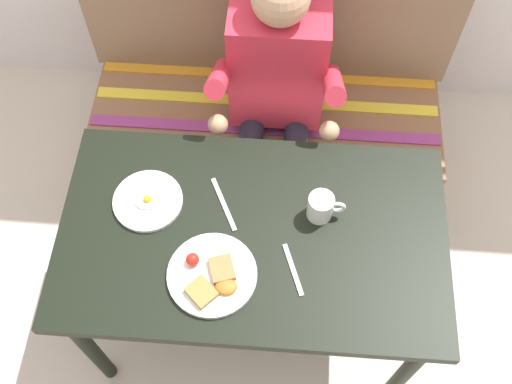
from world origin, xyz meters
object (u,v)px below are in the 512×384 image
(couch, at_px, (266,113))
(plate_eggs, at_px, (148,201))
(table, at_px, (253,244))
(coffee_mug, at_px, (321,206))
(plate_breakfast, at_px, (212,275))
(knife, at_px, (224,204))
(person, at_px, (277,82))
(fork, at_px, (293,269))

(couch, relative_size, plate_eggs, 6.54)
(table, height_order, coffee_mug, coffee_mug)
(plate_breakfast, xyz_separation_m, knife, (0.01, 0.25, -0.01))
(coffee_mug, bearing_deg, couch, 106.67)
(plate_eggs, height_order, knife, plate_eggs)
(table, height_order, person, person)
(knife, bearing_deg, plate_eggs, 156.08)
(plate_breakfast, bearing_deg, plate_eggs, 134.00)
(knife, bearing_deg, plate_breakfast, -118.30)
(plate_eggs, bearing_deg, plate_breakfast, -46.00)
(plate_eggs, relative_size, coffee_mug, 1.87)
(person, height_order, plate_eggs, person)
(table, distance_m, fork, 0.19)
(plate_eggs, bearing_deg, knife, 2.04)
(person, relative_size, plate_eggs, 5.50)
(plate_breakfast, distance_m, knife, 0.25)
(plate_breakfast, bearing_deg, fork, 9.59)
(couch, height_order, plate_breakfast, couch)
(plate_eggs, bearing_deg, coffee_mug, -0.42)
(person, distance_m, fork, 0.71)
(couch, distance_m, fork, 0.97)
(person, xyz_separation_m, knife, (-0.14, -0.50, -0.01))
(couch, xyz_separation_m, fork, (0.13, -0.88, 0.40))
(person, height_order, plate_breakfast, person)
(couch, bearing_deg, knife, -98.29)
(couch, xyz_separation_m, plate_breakfast, (-0.11, -0.92, 0.41))
(couch, xyz_separation_m, coffee_mug, (0.21, -0.68, 0.45))
(couch, height_order, plate_eggs, couch)
(person, distance_m, plate_breakfast, 0.76)
(plate_eggs, height_order, fork, plate_eggs)
(fork, distance_m, knife, 0.31)
(plate_eggs, relative_size, knife, 1.10)
(person, distance_m, coffee_mug, 0.54)
(coffee_mug, bearing_deg, plate_breakfast, -143.31)
(couch, distance_m, plate_eggs, 0.86)
(person, xyz_separation_m, plate_breakfast, (-0.15, -0.74, 0.00))
(plate_breakfast, height_order, fork, plate_breakfast)
(fork, xyz_separation_m, knife, (-0.23, 0.21, 0.00))
(person, bearing_deg, plate_eggs, -126.77)
(table, bearing_deg, plate_eggs, 166.07)
(table, relative_size, couch, 0.83)
(couch, bearing_deg, fork, -81.62)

